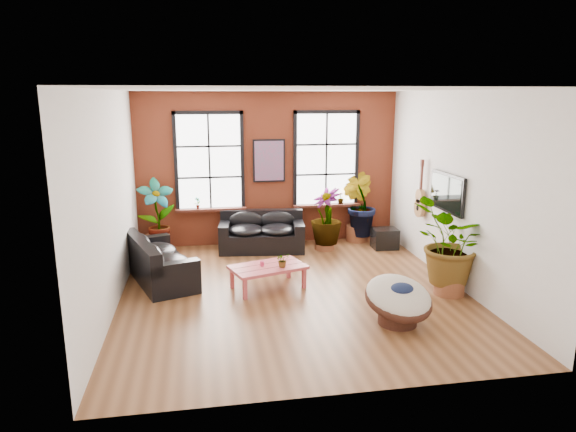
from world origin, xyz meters
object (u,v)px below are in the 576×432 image
sofa_back (262,233)px  papasan_chair (399,299)px  coffee_table (268,268)px  sofa_left (158,261)px

sofa_back → papasan_chair: 4.50m
coffee_table → sofa_left: bearing=141.7°
sofa_back → papasan_chair: size_ratio=1.57×
coffee_table → papasan_chair: 2.53m
sofa_left → coffee_table: bearing=-129.3°
sofa_back → papasan_chair: sofa_back is taller
sofa_left → coffee_table: (1.99, -0.73, -0.00)m
sofa_back → sofa_left: 2.73m
coffee_table → papasan_chair: size_ratio=1.18×
sofa_back → papasan_chair: (1.58, -4.22, 0.01)m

